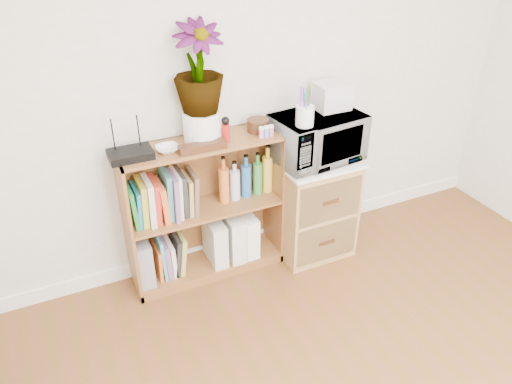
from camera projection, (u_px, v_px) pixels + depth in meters
skirting_board at (247, 239)px, 3.63m from camera, size 4.00×0.02×0.10m
bookshelf at (205, 210)px, 3.18m from camera, size 1.00×0.30×0.95m
wicker_unit at (312, 206)px, 3.45m from camera, size 0.50×0.45×0.70m
microwave at (317, 138)px, 3.18m from camera, size 0.59×0.43×0.30m
pen_cup at (305, 116)px, 2.93m from camera, size 0.11×0.11×0.12m
small_appliance at (332, 96)px, 3.15m from camera, size 0.21×0.18×0.17m
router at (130, 154)px, 2.76m from camera, size 0.24×0.16×0.04m
white_bowl at (167, 149)px, 2.82m from camera, size 0.13×0.13×0.03m
plant_pot at (202, 126)px, 2.91m from camera, size 0.22×0.22×0.19m
potted_plant at (198, 68)px, 2.73m from camera, size 0.28×0.28×0.51m
trinket_box at (203, 147)px, 2.83m from camera, size 0.28×0.07×0.04m
kokeshi_doll at (226, 133)px, 2.93m from camera, size 0.05×0.05×0.11m
wooden_bowl at (258, 125)px, 3.06m from camera, size 0.13×0.13×0.08m
paint_jars at (266, 133)px, 2.99m from camera, size 0.11×0.04×0.06m
file_box at (142, 259)px, 3.15m from camera, size 0.09×0.25×0.31m
magazine_holder_left at (215, 241)px, 3.32m from camera, size 0.10×0.25×0.31m
magazine_holder_mid at (232, 235)px, 3.36m from camera, size 0.10×0.25×0.32m
magazine_holder_right at (247, 233)px, 3.40m from camera, size 0.09×0.24×0.30m
cookbooks at (163, 198)px, 3.00m from camera, size 0.41×0.20×0.30m
liquor_bottles at (247, 177)px, 3.20m from camera, size 0.38×0.07×0.32m
lower_books at (169, 255)px, 3.23m from camera, size 0.20×0.19×0.30m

